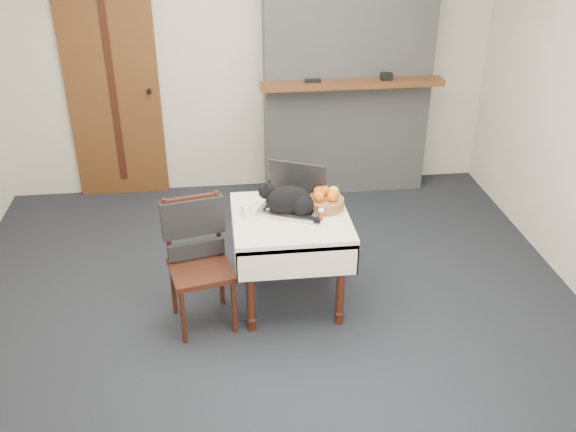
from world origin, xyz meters
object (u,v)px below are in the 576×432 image
at_px(pill_bottle, 321,214).
at_px(fruit_basket, 325,200).
at_px(chair, 197,244).
at_px(side_table, 290,230).
at_px(door, 113,91).
at_px(cream_jar, 246,210).
at_px(cat, 290,201).
at_px(laptop, 293,197).

height_order(pill_bottle, fruit_basket, fruit_basket).
bearing_deg(chair, side_table, -4.25).
bearing_deg(door, cream_jar, -61.12).
height_order(door, pill_bottle, door).
relative_size(cat, chair, 0.46).
distance_m(laptop, cat, 0.10).
bearing_deg(chair, pill_bottle, -11.82).
bearing_deg(fruit_basket, laptop, 169.05).
xyz_separation_m(door, cat, (1.36, -1.93, -0.20)).
bearing_deg(pill_bottle, laptop, 127.39).
relative_size(side_table, laptop, 1.53).
bearing_deg(door, chair, -70.51).
bearing_deg(laptop, side_table, -81.15).
bearing_deg(fruit_basket, cream_jar, -174.56).
distance_m(side_table, chair, 0.64).
xyz_separation_m(laptop, fruit_basket, (0.22, -0.04, -0.02)).
distance_m(door, cream_jar, 2.22).
bearing_deg(pill_bottle, chair, -179.41).
relative_size(door, cat, 4.89).
height_order(laptop, cat, laptop).
height_order(door, cream_jar, door).
height_order(door, cat, door).
bearing_deg(door, cat, -54.86).
distance_m(side_table, laptop, 0.23).
distance_m(side_table, pill_bottle, 0.26).
bearing_deg(laptop, cat, -86.65).
relative_size(door, laptop, 3.92).
relative_size(side_table, pill_bottle, 10.20).
bearing_deg(laptop, door, 152.14).
distance_m(laptop, chair, 0.73).
relative_size(cat, pill_bottle, 5.35).
bearing_deg(chair, cream_jar, 7.22).
bearing_deg(laptop, fruit_basket, 13.91).
xyz_separation_m(cat, cream_jar, (-0.29, 0.00, -0.06)).
bearing_deg(door, fruit_basket, -49.34).
xyz_separation_m(side_table, cat, (-0.00, 0.03, 0.21)).
distance_m(door, chair, 2.21).
height_order(door, chair, door).
xyz_separation_m(fruit_basket, chair, (-0.89, -0.17, -0.18)).
bearing_deg(cat, cream_jar, -157.33).
xyz_separation_m(cream_jar, chair, (-0.34, -0.12, -0.17)).
distance_m(door, side_table, 2.42).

